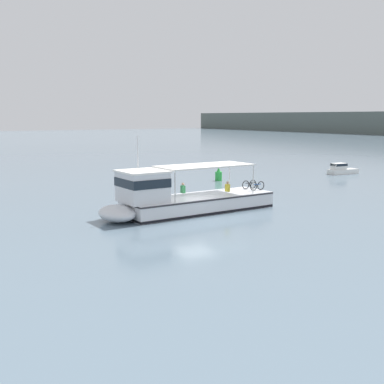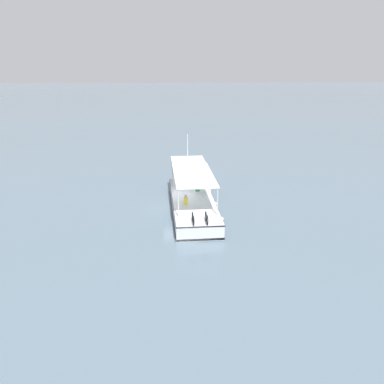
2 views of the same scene
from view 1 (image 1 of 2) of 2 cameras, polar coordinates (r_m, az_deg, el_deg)
ground_plane at (r=31.83m, az=0.39°, el=-2.82°), size 400.00×400.00×0.00m
ferry_main at (r=32.23m, az=-1.51°, el=-0.83°), size 3.99×12.96×5.32m
motorboat_horizon_east at (r=57.19m, az=17.33°, el=2.60°), size 1.62×3.70×1.26m
channel_buoy at (r=49.08m, az=3.18°, el=2.03°), size 0.70×0.70×1.40m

